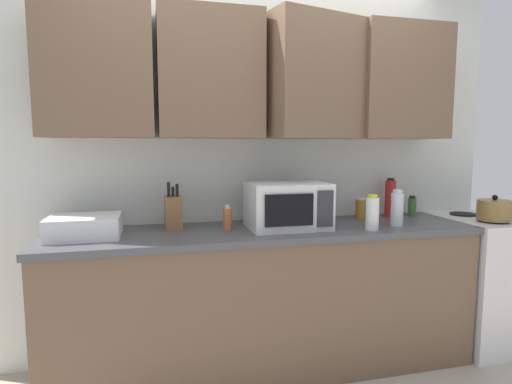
% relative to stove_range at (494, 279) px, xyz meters
% --- Properties ---
extents(wall_back_with_cabinets, '(3.47, 0.49, 2.60)m').
position_rel_stove_range_xyz_m(wall_back_with_cabinets, '(-1.69, 0.25, 1.13)').
color(wall_back_with_cabinets, silver).
rests_on(wall_back_with_cabinets, ground_plane).
extents(counter_run, '(2.60, 0.63, 0.90)m').
position_rel_stove_range_xyz_m(counter_run, '(-1.69, 0.02, -0.00)').
color(counter_run, brown).
rests_on(counter_run, ground_plane).
extents(stove_range, '(0.76, 0.64, 0.91)m').
position_rel_stove_range_xyz_m(stove_range, '(0.00, 0.00, 0.00)').
color(stove_range, silver).
rests_on(stove_range, ground_plane).
extents(kettle, '(0.21, 0.21, 0.17)m').
position_rel_stove_range_xyz_m(kettle, '(-0.17, -0.14, 0.53)').
color(kettle, olive).
rests_on(kettle, stove_range).
extents(microwave, '(0.48, 0.37, 0.28)m').
position_rel_stove_range_xyz_m(microwave, '(-1.56, 0.00, 0.59)').
color(microwave, silver).
rests_on(microwave, counter_run).
extents(dish_rack, '(0.38, 0.30, 0.12)m').
position_rel_stove_range_xyz_m(dish_rack, '(-2.73, 0.02, 0.51)').
color(dish_rack, silver).
rests_on(dish_rack, counter_run).
extents(knife_block, '(0.10, 0.12, 0.29)m').
position_rel_stove_range_xyz_m(knife_block, '(-2.25, 0.14, 0.55)').
color(knife_block, brown).
rests_on(knife_block, counter_run).
extents(bottle_green_oil, '(0.06, 0.06, 0.14)m').
position_rel_stove_range_xyz_m(bottle_green_oil, '(-0.55, 0.21, 0.52)').
color(bottle_green_oil, '#386B2D').
rests_on(bottle_green_oil, counter_run).
extents(bottle_amber_vinegar, '(0.07, 0.07, 0.15)m').
position_rel_stove_range_xyz_m(bottle_amber_vinegar, '(-0.97, 0.19, 0.52)').
color(bottle_amber_vinegar, '#AD701E').
rests_on(bottle_amber_vinegar, counter_run).
extents(bottle_red_sauce, '(0.07, 0.07, 0.27)m').
position_rel_stove_range_xyz_m(bottle_red_sauce, '(-0.73, 0.21, 0.58)').
color(bottle_red_sauce, red).
rests_on(bottle_red_sauce, counter_run).
extents(bottle_white_jar, '(0.08, 0.08, 0.21)m').
position_rel_stove_range_xyz_m(bottle_white_jar, '(-1.09, -0.18, 0.55)').
color(bottle_white_jar, white).
rests_on(bottle_white_jar, counter_run).
extents(bottle_clear_tall, '(0.08, 0.08, 0.23)m').
position_rel_stove_range_xyz_m(bottle_clear_tall, '(-0.87, -0.10, 0.56)').
color(bottle_clear_tall, silver).
rests_on(bottle_clear_tall, counter_run).
extents(bottle_spice_jar, '(0.05, 0.05, 0.15)m').
position_rel_stove_range_xyz_m(bottle_spice_jar, '(-1.93, 0.04, 0.52)').
color(bottle_spice_jar, '#BC6638').
rests_on(bottle_spice_jar, counter_run).
extents(bottle_blue_cleaner, '(0.06, 0.06, 0.22)m').
position_rel_stove_range_xyz_m(bottle_blue_cleaner, '(-1.20, 0.16, 0.55)').
color(bottle_blue_cleaner, '#2D56B7').
rests_on(bottle_blue_cleaner, counter_run).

